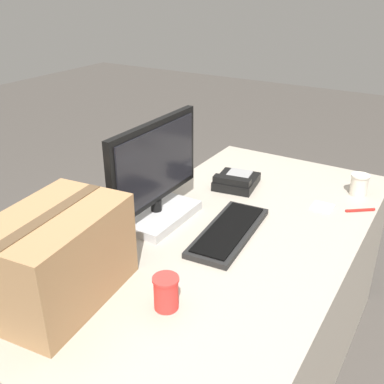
{
  "coord_description": "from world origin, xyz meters",
  "views": [
    {
      "loc": [
        -1.33,
        -0.65,
        1.64
      ],
      "look_at": [
        -0.01,
        0.15,
        0.9
      ],
      "focal_mm": 42.0,
      "sensor_mm": 36.0,
      "label": 1
    }
  ],
  "objects_px": {
    "keyboard": "(230,232)",
    "sticky_note_pad": "(322,207)",
    "paper_cup_left": "(166,293)",
    "monitor": "(156,181)",
    "paper_cup_right": "(359,185)",
    "pen_marker": "(360,210)",
    "cardboard_box": "(57,257)",
    "desk_phone": "(236,181)"
  },
  "relations": [
    {
      "from": "paper_cup_left",
      "to": "keyboard",
      "type": "bearing_deg",
      "value": 3.45
    },
    {
      "from": "monitor",
      "to": "paper_cup_left",
      "type": "xyz_separation_m",
      "value": [
        -0.43,
        -0.34,
        -0.11
      ]
    },
    {
      "from": "keyboard",
      "to": "sticky_note_pad",
      "type": "distance_m",
      "value": 0.47
    },
    {
      "from": "paper_cup_right",
      "to": "monitor",
      "type": "bearing_deg",
      "value": 135.17
    },
    {
      "from": "keyboard",
      "to": "paper_cup_left",
      "type": "relative_size",
      "value": 4.33
    },
    {
      "from": "cardboard_box",
      "to": "pen_marker",
      "type": "bearing_deg",
      "value": -32.25
    },
    {
      "from": "keyboard",
      "to": "pen_marker",
      "type": "height_order",
      "value": "keyboard"
    },
    {
      "from": "keyboard",
      "to": "cardboard_box",
      "type": "bearing_deg",
      "value": 150.23
    },
    {
      "from": "paper_cup_right",
      "to": "pen_marker",
      "type": "xyz_separation_m",
      "value": [
        -0.16,
        -0.05,
        -0.04
      ]
    },
    {
      "from": "keyboard",
      "to": "paper_cup_right",
      "type": "distance_m",
      "value": 0.7
    },
    {
      "from": "pen_marker",
      "to": "paper_cup_left",
      "type": "bearing_deg",
      "value": -149.02
    },
    {
      "from": "cardboard_box",
      "to": "desk_phone",
      "type": "bearing_deg",
      "value": -5.89
    },
    {
      "from": "desk_phone",
      "to": "pen_marker",
      "type": "relative_size",
      "value": 2.14
    },
    {
      "from": "paper_cup_left",
      "to": "paper_cup_right",
      "type": "distance_m",
      "value": 1.13
    },
    {
      "from": "desk_phone",
      "to": "pen_marker",
      "type": "xyz_separation_m",
      "value": [
        0.05,
        -0.56,
        -0.02
      ]
    },
    {
      "from": "paper_cup_left",
      "to": "cardboard_box",
      "type": "distance_m",
      "value": 0.34
    },
    {
      "from": "desk_phone",
      "to": "paper_cup_left",
      "type": "relative_size",
      "value": 2.16
    },
    {
      "from": "keyboard",
      "to": "sticky_note_pad",
      "type": "relative_size",
      "value": 5.26
    },
    {
      "from": "paper_cup_left",
      "to": "cardboard_box",
      "type": "bearing_deg",
      "value": 111.84
    },
    {
      "from": "desk_phone",
      "to": "pen_marker",
      "type": "height_order",
      "value": "desk_phone"
    },
    {
      "from": "cardboard_box",
      "to": "pen_marker",
      "type": "relative_size",
      "value": 4.29
    },
    {
      "from": "keyboard",
      "to": "sticky_note_pad",
      "type": "xyz_separation_m",
      "value": [
        0.4,
        -0.24,
        -0.01
      ]
    },
    {
      "from": "paper_cup_right",
      "to": "sticky_note_pad",
      "type": "bearing_deg",
      "value": 154.92
    },
    {
      "from": "keyboard",
      "to": "pen_marker",
      "type": "relative_size",
      "value": 4.29
    },
    {
      "from": "paper_cup_right",
      "to": "sticky_note_pad",
      "type": "distance_m",
      "value": 0.24
    },
    {
      "from": "keyboard",
      "to": "desk_phone",
      "type": "bearing_deg",
      "value": 18.43
    },
    {
      "from": "desk_phone",
      "to": "paper_cup_right",
      "type": "xyz_separation_m",
      "value": [
        0.21,
        -0.51,
        0.02
      ]
    },
    {
      "from": "monitor",
      "to": "paper_cup_left",
      "type": "distance_m",
      "value": 0.56
    },
    {
      "from": "monitor",
      "to": "sticky_note_pad",
      "type": "bearing_deg",
      "value": -51.16
    },
    {
      "from": "desk_phone",
      "to": "pen_marker",
      "type": "bearing_deg",
      "value": -94.02
    },
    {
      "from": "sticky_note_pad",
      "to": "paper_cup_right",
      "type": "bearing_deg",
      "value": -25.08
    },
    {
      "from": "paper_cup_right",
      "to": "sticky_note_pad",
      "type": "height_order",
      "value": "paper_cup_right"
    },
    {
      "from": "cardboard_box",
      "to": "sticky_note_pad",
      "type": "bearing_deg",
      "value": -27.33
    },
    {
      "from": "keyboard",
      "to": "desk_phone",
      "type": "distance_m",
      "value": 0.44
    },
    {
      "from": "keyboard",
      "to": "pen_marker",
      "type": "bearing_deg",
      "value": -44.95
    },
    {
      "from": "pen_marker",
      "to": "monitor",
      "type": "bearing_deg",
      "value": 177.3
    },
    {
      "from": "monitor",
      "to": "pen_marker",
      "type": "relative_size",
      "value": 4.92
    },
    {
      "from": "monitor",
      "to": "desk_phone",
      "type": "bearing_deg",
      "value": -17.18
    },
    {
      "from": "monitor",
      "to": "paper_cup_right",
      "type": "xyz_separation_m",
      "value": [
        0.65,
        -0.65,
        -0.12
      ]
    },
    {
      "from": "desk_phone",
      "to": "paper_cup_right",
      "type": "bearing_deg",
      "value": -76.82
    },
    {
      "from": "paper_cup_left",
      "to": "sticky_note_pad",
      "type": "distance_m",
      "value": 0.9
    },
    {
      "from": "paper_cup_left",
      "to": "monitor",
      "type": "bearing_deg",
      "value": 38.22
    }
  ]
}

